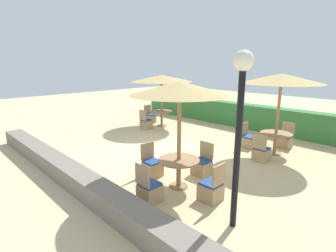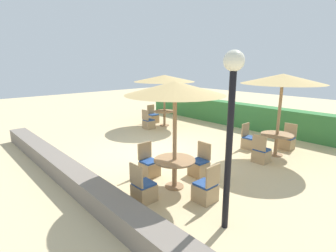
# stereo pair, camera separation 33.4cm
# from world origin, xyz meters

# --- Properties ---
(ground_plane) EXTENTS (40.00, 40.00, 0.00)m
(ground_plane) POSITION_xyz_m (0.00, 0.00, 0.00)
(ground_plane) COLOR #D1BA8C
(hedge_row) EXTENTS (13.00, 0.70, 1.15)m
(hedge_row) POSITION_xyz_m (0.00, 5.74, 0.57)
(hedge_row) COLOR #387A3D
(hedge_row) RESTS_ON ground_plane
(stone_border) EXTENTS (10.00, 0.56, 0.49)m
(stone_border) POSITION_xyz_m (0.00, -3.14, 0.25)
(stone_border) COLOR slate
(stone_border) RESTS_ON ground_plane
(lamp_post) EXTENTS (0.36, 0.36, 3.32)m
(lamp_post) POSITION_xyz_m (4.16, -1.68, 2.35)
(lamp_post) COLOR black
(lamp_post) RESTS_ON ground_plane
(parasol_front_right) EXTENTS (2.40, 2.40, 2.69)m
(parasol_front_right) POSITION_xyz_m (2.28, -1.24, 2.51)
(parasol_front_right) COLOR #93704C
(parasol_front_right) RESTS_ON ground_plane
(round_table_front_right) EXTENTS (1.05, 1.05, 0.75)m
(round_table_front_right) POSITION_xyz_m (2.28, -1.24, 0.58)
(round_table_front_right) COLOR #93704C
(round_table_front_right) RESTS_ON ground_plane
(patio_chair_front_right_south) EXTENTS (0.46, 0.46, 0.93)m
(patio_chair_front_right_south) POSITION_xyz_m (2.32, -2.25, 0.26)
(patio_chair_front_right_south) COLOR tan
(patio_chair_front_right_south) RESTS_ON ground_plane
(patio_chair_front_right_east) EXTENTS (0.46, 0.46, 0.93)m
(patio_chair_front_right_east) POSITION_xyz_m (3.28, -1.20, 0.26)
(patio_chair_front_right_east) COLOR tan
(patio_chair_front_right_east) RESTS_ON ground_plane
(patio_chair_front_right_west) EXTENTS (0.46, 0.46, 0.93)m
(patio_chair_front_right_west) POSITION_xyz_m (1.29, -1.29, 0.26)
(patio_chair_front_right_west) COLOR tan
(patio_chair_front_right_west) RESTS_ON ground_plane
(patio_chair_front_right_north) EXTENTS (0.46, 0.46, 0.93)m
(patio_chair_front_right_north) POSITION_xyz_m (2.23, -0.22, 0.26)
(patio_chair_front_right_north) COLOR tan
(patio_chair_front_right_north) RESTS_ON ground_plane
(parasol_back_right) EXTENTS (2.65, 2.65, 2.76)m
(parasol_back_right) POSITION_xyz_m (2.89, 2.98, 2.59)
(parasol_back_right) COLOR #93704C
(parasol_back_right) RESTS_ON ground_plane
(round_table_back_right) EXTENTS (1.07, 1.07, 0.75)m
(round_table_back_right) POSITION_xyz_m (2.89, 2.98, 0.59)
(round_table_back_right) COLOR #93704C
(round_table_back_right) RESTS_ON ground_plane
(patio_chair_back_right_south) EXTENTS (0.46, 0.46, 0.93)m
(patio_chair_back_right_south) POSITION_xyz_m (2.89, 1.99, 0.26)
(patio_chair_back_right_south) COLOR tan
(patio_chair_back_right_south) RESTS_ON ground_plane
(patio_chair_back_right_west) EXTENTS (0.46, 0.46, 0.93)m
(patio_chair_back_right_west) POSITION_xyz_m (1.90, 2.94, 0.26)
(patio_chair_back_right_west) COLOR tan
(patio_chair_back_right_west) RESTS_ON ground_plane
(patio_chair_back_right_north) EXTENTS (0.46, 0.46, 0.93)m
(patio_chair_back_right_north) POSITION_xyz_m (2.85, 3.95, 0.26)
(patio_chair_back_right_north) COLOR tan
(patio_chair_back_right_north) RESTS_ON ground_plane
(parasol_back_left) EXTENTS (2.97, 2.97, 2.53)m
(parasol_back_left) POSITION_xyz_m (-2.95, 3.03, 2.36)
(parasol_back_left) COLOR #93704C
(parasol_back_left) RESTS_ON ground_plane
(round_table_back_left) EXTENTS (1.03, 1.03, 0.76)m
(round_table_back_left) POSITION_xyz_m (-2.95, 3.03, 0.59)
(round_table_back_left) COLOR #93704C
(round_table_back_left) RESTS_ON ground_plane
(patio_chair_back_left_south) EXTENTS (0.46, 0.46, 0.93)m
(patio_chair_back_left_south) POSITION_xyz_m (-3.00, 2.05, 0.26)
(patio_chair_back_left_south) COLOR tan
(patio_chair_back_left_south) RESTS_ON ground_plane
(patio_chair_back_left_west) EXTENTS (0.46, 0.46, 0.93)m
(patio_chair_back_left_west) POSITION_xyz_m (-3.88, 3.04, 0.26)
(patio_chair_back_left_west) COLOR tan
(patio_chair_back_left_west) RESTS_ON ground_plane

